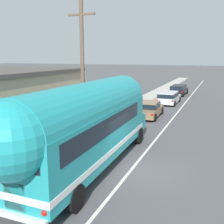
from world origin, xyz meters
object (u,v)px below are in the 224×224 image
at_px(car_second, 169,97).
at_px(car_lead, 149,109).
at_px(utility_pole, 83,70).
at_px(car_third, 179,89).
at_px(painted_bus, 84,124).

bearing_deg(car_second, car_lead, -93.08).
height_order(car_lead, car_second, same).
height_order(utility_pole, car_second, utility_pole).
xyz_separation_m(utility_pole, car_third, (2.70, 22.55, -3.62)).
xyz_separation_m(utility_pole, painted_bus, (2.49, -4.55, -2.12)).
relative_size(utility_pole, car_third, 1.76).
distance_m(car_second, car_third, 7.54).
distance_m(painted_bus, car_third, 27.14).
xyz_separation_m(car_lead, car_second, (0.39, 7.26, 0.06)).
bearing_deg(car_lead, utility_pole, -106.71).
relative_size(car_second, car_third, 0.96).
bearing_deg(painted_bus, car_second, 89.35).
relative_size(painted_bus, car_second, 2.66).
xyz_separation_m(utility_pole, car_second, (2.72, 15.00, -3.63)).
height_order(painted_bus, car_lead, painted_bus).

